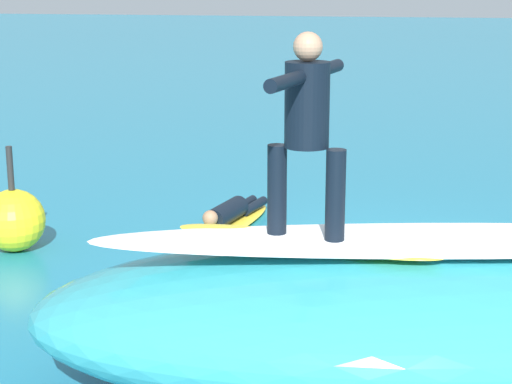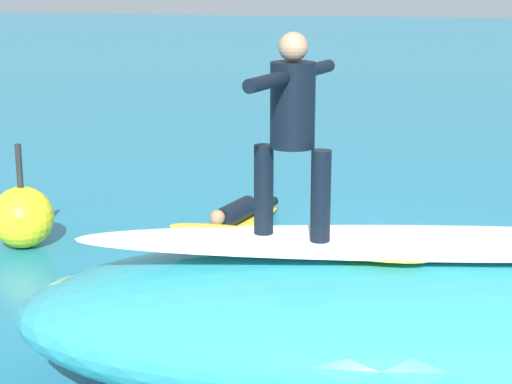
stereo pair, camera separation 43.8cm
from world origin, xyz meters
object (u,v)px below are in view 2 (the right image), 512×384
object	(u,v)px
surfer_riding	(292,121)
buoy_marker	(23,217)
surfboard_paddling	(235,226)
surfboard_riding	(291,242)
surfer_paddling	(239,211)

from	to	relation	value
surfer_riding	buoy_marker	size ratio (longest dim) A/B	1.23
surfer_riding	surfboard_paddling	size ratio (longest dim) A/B	0.66
surfboard_paddling	buoy_marker	world-z (taller)	buoy_marker
surfboard_paddling	buoy_marker	bearing A→B (deg)	-47.57
surfboard_riding	buoy_marker	xyz separation A→B (m)	(3.99, -3.04, -0.88)
surfer_riding	buoy_marker	world-z (taller)	surfer_riding
surfboard_paddling	surfer_riding	bearing A→B (deg)	33.09
surfboard_riding	surfboard_paddling	xyz separation A→B (m)	(1.59, -4.39, -1.23)
surfer_paddling	surfboard_paddling	bearing A→B (deg)	0.00
buoy_marker	surfboard_paddling	bearing A→B (deg)	-150.77
buoy_marker	surfboard_riding	bearing A→B (deg)	142.68
surfboard_riding	surfer_paddling	bearing A→B (deg)	-58.35
surfer_riding	buoy_marker	bearing A→B (deg)	-24.73
surfboard_riding	surfer_paddling	distance (m)	4.89
surfer_paddling	surfer_riding	bearing A→B (deg)	32.26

